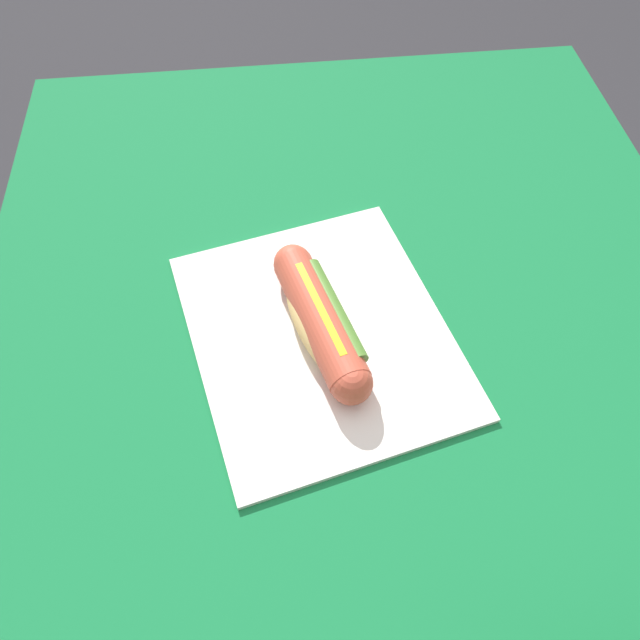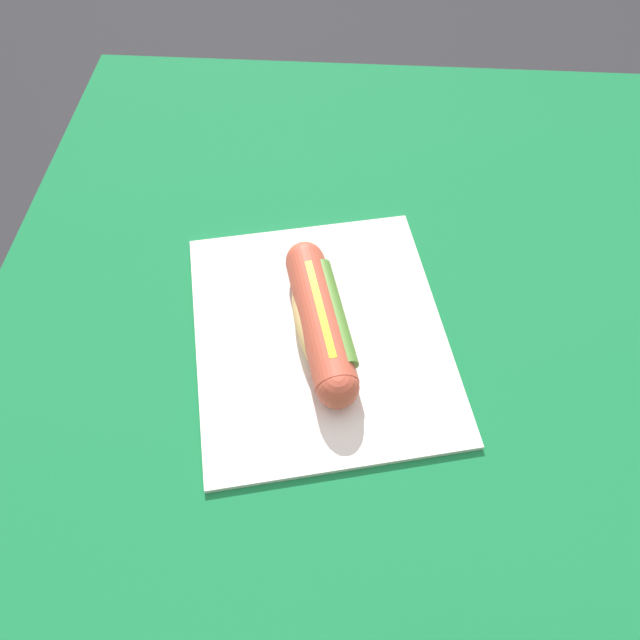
% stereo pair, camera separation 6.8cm
% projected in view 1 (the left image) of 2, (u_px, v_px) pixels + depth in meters
% --- Properties ---
extents(ground_plane, '(6.00, 6.00, 0.00)m').
position_uv_depth(ground_plane, '(345.00, 570.00, 1.29)').
color(ground_plane, '#2D2D33').
rests_on(ground_plane, ground).
extents(dining_table, '(1.24, 0.89, 0.77)m').
position_uv_depth(dining_table, '(362.00, 443.00, 0.77)').
color(dining_table, brown).
rests_on(dining_table, ground).
extents(paper_wrapper, '(0.38, 0.35, 0.01)m').
position_uv_depth(paper_wrapper, '(320.00, 334.00, 0.70)').
color(paper_wrapper, silver).
rests_on(paper_wrapper, dining_table).
extents(hot_dog, '(0.21, 0.10, 0.05)m').
position_uv_depth(hot_dog, '(321.00, 320.00, 0.68)').
color(hot_dog, '#DBB26B').
rests_on(hot_dog, paper_wrapper).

